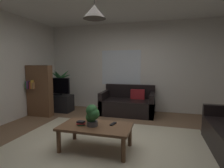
{
  "coord_description": "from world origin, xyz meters",
  "views": [
    {
      "loc": [
        0.91,
        -2.97,
        1.42
      ],
      "look_at": [
        0.0,
        0.3,
        1.05
      ],
      "focal_mm": 28.75,
      "sensor_mm": 36.0,
      "label": 1
    }
  ],
  "objects_px": {
    "coffee_table": "(96,129)",
    "remote_on_table_0": "(113,124)",
    "tv_stand": "(58,103)",
    "potted_plant_on_table": "(92,115)",
    "book_on_table_0": "(81,125)",
    "pendant_lamp": "(94,12)",
    "book_on_table_1": "(81,123)",
    "potted_palm_corner": "(60,91)",
    "couch_under_window": "(128,105)",
    "book_on_table_2": "(81,122)",
    "bookshelf_corner": "(39,91)",
    "tv": "(57,86)"
  },
  "relations": [
    {
      "from": "couch_under_window",
      "to": "coffee_table",
      "type": "bearing_deg",
      "value": -93.11
    },
    {
      "from": "book_on_table_0",
      "to": "pendant_lamp",
      "type": "height_order",
      "value": "pendant_lamp"
    },
    {
      "from": "potted_plant_on_table",
      "to": "bookshelf_corner",
      "type": "xyz_separation_m",
      "value": [
        -2.15,
        1.49,
        0.1
      ]
    },
    {
      "from": "bookshelf_corner",
      "to": "pendant_lamp",
      "type": "bearing_deg",
      "value": -33.59
    },
    {
      "from": "tv_stand",
      "to": "potted_palm_corner",
      "type": "height_order",
      "value": "potted_palm_corner"
    },
    {
      "from": "potted_plant_on_table",
      "to": "bookshelf_corner",
      "type": "height_order",
      "value": "bookshelf_corner"
    },
    {
      "from": "tv_stand",
      "to": "bookshelf_corner",
      "type": "distance_m",
      "value": 0.76
    },
    {
      "from": "couch_under_window",
      "to": "tv_stand",
      "type": "distance_m",
      "value": 2.15
    },
    {
      "from": "book_on_table_1",
      "to": "potted_palm_corner",
      "type": "distance_m",
      "value": 3.16
    },
    {
      "from": "potted_plant_on_table",
      "to": "bookshelf_corner",
      "type": "bearing_deg",
      "value": 145.23
    },
    {
      "from": "tv",
      "to": "bookshelf_corner",
      "type": "bearing_deg",
      "value": -108.23
    },
    {
      "from": "tv_stand",
      "to": "coffee_table",
      "type": "bearing_deg",
      "value": -45.49
    },
    {
      "from": "tv",
      "to": "bookshelf_corner",
      "type": "xyz_separation_m",
      "value": [
        -0.19,
        -0.56,
        -0.06
      ]
    },
    {
      "from": "tv_stand",
      "to": "book_on_table_1",
      "type": "bearing_deg",
      "value": -49.82
    },
    {
      "from": "remote_on_table_0",
      "to": "pendant_lamp",
      "type": "height_order",
      "value": "pendant_lamp"
    },
    {
      "from": "couch_under_window",
      "to": "tv_stand",
      "type": "height_order",
      "value": "couch_under_window"
    },
    {
      "from": "couch_under_window",
      "to": "bookshelf_corner",
      "type": "relative_size",
      "value": 1.07
    },
    {
      "from": "coffee_table",
      "to": "remote_on_table_0",
      "type": "distance_m",
      "value": 0.3
    },
    {
      "from": "book_on_table_0",
      "to": "tv_stand",
      "type": "distance_m",
      "value": 2.75
    },
    {
      "from": "remote_on_table_0",
      "to": "tv_stand",
      "type": "distance_m",
      "value": 2.98
    },
    {
      "from": "book_on_table_2",
      "to": "tv_stand",
      "type": "relative_size",
      "value": 0.13
    },
    {
      "from": "remote_on_table_0",
      "to": "bookshelf_corner",
      "type": "relative_size",
      "value": 0.11
    },
    {
      "from": "tv_stand",
      "to": "tv",
      "type": "relative_size",
      "value": 1.07
    },
    {
      "from": "book_on_table_2",
      "to": "potted_plant_on_table",
      "type": "height_order",
      "value": "potted_plant_on_table"
    },
    {
      "from": "potted_palm_corner",
      "to": "bookshelf_corner",
      "type": "xyz_separation_m",
      "value": [
        -0.04,
        -0.99,
        0.16
      ]
    },
    {
      "from": "coffee_table",
      "to": "pendant_lamp",
      "type": "distance_m",
      "value": 1.88
    },
    {
      "from": "couch_under_window",
      "to": "bookshelf_corner",
      "type": "distance_m",
      "value": 2.5
    },
    {
      "from": "couch_under_window",
      "to": "potted_plant_on_table",
      "type": "distance_m",
      "value": 2.36
    },
    {
      "from": "book_on_table_1",
      "to": "remote_on_table_0",
      "type": "distance_m",
      "value": 0.54
    },
    {
      "from": "book_on_table_1",
      "to": "tv_stand",
      "type": "xyz_separation_m",
      "value": [
        -1.77,
        2.1,
        -0.2
      ]
    },
    {
      "from": "book_on_table_0",
      "to": "potted_palm_corner",
      "type": "bearing_deg",
      "value": 127.53
    },
    {
      "from": "coffee_table",
      "to": "remote_on_table_0",
      "type": "height_order",
      "value": "remote_on_table_0"
    },
    {
      "from": "remote_on_table_0",
      "to": "potted_plant_on_table",
      "type": "xyz_separation_m",
      "value": [
        -0.31,
        -0.16,
        0.18
      ]
    },
    {
      "from": "book_on_table_0",
      "to": "pendant_lamp",
      "type": "bearing_deg",
      "value": 13.89
    },
    {
      "from": "book_on_table_2",
      "to": "potted_palm_corner",
      "type": "distance_m",
      "value": 3.16
    },
    {
      "from": "remote_on_table_0",
      "to": "pendant_lamp",
      "type": "distance_m",
      "value": 1.84
    },
    {
      "from": "couch_under_window",
      "to": "tv_stand",
      "type": "bearing_deg",
      "value": -173.15
    },
    {
      "from": "coffee_table",
      "to": "remote_on_table_0",
      "type": "relative_size",
      "value": 7.39
    },
    {
      "from": "book_on_table_1",
      "to": "pendant_lamp",
      "type": "xyz_separation_m",
      "value": [
        0.23,
        0.06,
        1.79
      ]
    },
    {
      "from": "book_on_table_1",
      "to": "book_on_table_2",
      "type": "distance_m",
      "value": 0.02
    },
    {
      "from": "potted_plant_on_table",
      "to": "potted_palm_corner",
      "type": "height_order",
      "value": "potted_palm_corner"
    },
    {
      "from": "book_on_table_0",
      "to": "bookshelf_corner",
      "type": "height_order",
      "value": "bookshelf_corner"
    },
    {
      "from": "tv_stand",
      "to": "potted_plant_on_table",
      "type": "bearing_deg",
      "value": -46.6
    },
    {
      "from": "book_on_table_2",
      "to": "potted_palm_corner",
      "type": "relative_size",
      "value": 0.09
    },
    {
      "from": "potted_plant_on_table",
      "to": "tv",
      "type": "distance_m",
      "value": 2.85
    },
    {
      "from": "book_on_table_0",
      "to": "pendant_lamp",
      "type": "relative_size",
      "value": 0.21
    },
    {
      "from": "book_on_table_0",
      "to": "potted_plant_on_table",
      "type": "xyz_separation_m",
      "value": [
        0.19,
        0.02,
        0.18
      ]
    },
    {
      "from": "tv_stand",
      "to": "couch_under_window",
      "type": "bearing_deg",
      "value": 6.85
    },
    {
      "from": "book_on_table_0",
      "to": "pendant_lamp",
      "type": "xyz_separation_m",
      "value": [
        0.23,
        0.06,
        1.81
      ]
    },
    {
      "from": "remote_on_table_0",
      "to": "potted_palm_corner",
      "type": "relative_size",
      "value": 0.12
    }
  ]
}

